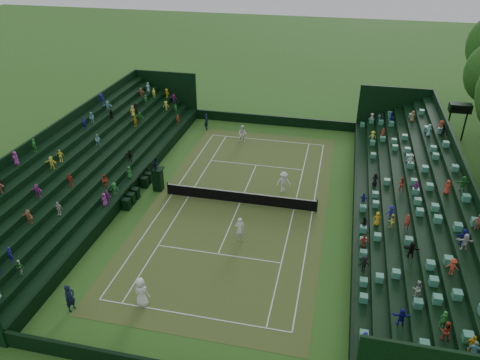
{
  "coord_description": "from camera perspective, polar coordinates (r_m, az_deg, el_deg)",
  "views": [
    {
      "loc": [
        6.68,
        -29.47,
        18.86
      ],
      "look_at": [
        0.0,
        0.0,
        2.0
      ],
      "focal_mm": 35.0,
      "sensor_mm": 36.0,
      "label": 1
    }
  ],
  "objects": [
    {
      "name": "perimeter_wall_west",
      "position": [
        37.89,
        -12.62,
        -0.6
      ],
      "size": [
        0.2,
        31.77,
        1.0
      ],
      "primitive_type": "cube",
      "color": "black",
      "rests_on": "ground"
    },
    {
      "name": "umpire_chair",
      "position": [
        37.3,
        -10.04,
        0.44
      ],
      "size": [
        0.9,
        0.9,
        2.85
      ],
      "color": "black",
      "rests_on": "ground"
    },
    {
      "name": "perimeter_wall_east",
      "position": [
        34.76,
        13.8,
        -3.67
      ],
      "size": [
        0.2,
        31.77,
        1.0
      ],
      "primitive_type": "cube",
      "color": "black",
      "rests_on": "ground"
    },
    {
      "name": "line_judge_south",
      "position": [
        27.83,
        -20.02,
        -13.35
      ],
      "size": [
        0.59,
        0.72,
        1.7
      ],
      "primitive_type": "imported",
      "rotation": [
        0.0,
        0.0,
        1.24
      ],
      "color": "black",
      "rests_on": "ground"
    },
    {
      "name": "scoreboard_tower",
      "position": [
        49.36,
        25.23,
        7.79
      ],
      "size": [
        2.0,
        1.0,
        3.7
      ],
      "color": "black",
      "rests_on": "ground"
    },
    {
      "name": "perimeter_wall_north",
      "position": [
        49.38,
        4.11,
        7.26
      ],
      "size": [
        17.17,
        0.2,
        1.0
      ],
      "primitive_type": "cube",
      "color": "black",
      "rests_on": "ground"
    },
    {
      "name": "tennis_net",
      "position": [
        35.34,
        -0.0,
        -2.09
      ],
      "size": [
        11.67,
        0.1,
        1.06
      ],
      "color": "black",
      "rests_on": "ground"
    },
    {
      "name": "line_judge_north",
      "position": [
        48.1,
        -4.11,
        7.1
      ],
      "size": [
        0.63,
        0.74,
        1.71
      ],
      "primitive_type": "imported",
      "rotation": [
        0.0,
        0.0,
        2.0
      ],
      "color": "black",
      "rests_on": "ground"
    },
    {
      "name": "south_grandstand",
      "position": [
        39.27,
        -18.34,
        1.41
      ],
      "size": [
        6.6,
        32.0,
        4.9
      ],
      "color": "black",
      "rests_on": "ground"
    },
    {
      "name": "courtside_chairs",
      "position": [
        37.56,
        -12.11,
        -0.87
      ],
      "size": [
        0.58,
        5.54,
        1.25
      ],
      "color": "black",
      "rests_on": "ground"
    },
    {
      "name": "ground",
      "position": [
        35.62,
        -0.0,
        -2.81
      ],
      "size": [
        160.0,
        160.0,
        0.0
      ],
      "primitive_type": "plane",
      "color": "#316620",
      "rests_on": "ground"
    },
    {
      "name": "player_far_east",
      "position": [
        36.8,
        5.33,
        -0.24
      ],
      "size": [
        1.28,
        0.99,
        1.75
      ],
      "primitive_type": "imported",
      "rotation": [
        0.0,
        0.0,
        0.33
      ],
      "color": "white",
      "rests_on": "ground"
    },
    {
      "name": "north_grandstand",
      "position": [
        34.69,
        20.88,
        -2.91
      ],
      "size": [
        6.6,
        32.0,
        4.9
      ],
      "color": "black",
      "rests_on": "ground"
    },
    {
      "name": "player_near_east",
      "position": [
        31.13,
        -0.03,
        -6.04
      ],
      "size": [
        0.76,
        0.59,
        1.83
      ],
      "primitive_type": "imported",
      "rotation": [
        0.0,
        0.0,
        3.4
      ],
      "color": "white",
      "rests_on": "ground"
    },
    {
      "name": "player_near_west",
      "position": [
        27.03,
        -11.94,
        -13.21
      ],
      "size": [
        0.97,
        0.7,
        1.84
      ],
      "primitive_type": "imported",
      "rotation": [
        0.0,
        0.0,
        3.01
      ],
      "color": "white",
      "rests_on": "ground"
    },
    {
      "name": "player_far_west",
      "position": [
        45.05,
        0.32,
        5.63
      ],
      "size": [
        0.86,
        0.67,
        1.75
      ],
      "primitive_type": "imported",
      "rotation": [
        0.0,
        0.0,
        -0.01
      ],
      "color": "white",
      "rests_on": "ground"
    },
    {
      "name": "court_surface",
      "position": [
        35.61,
        -0.0,
        -2.8
      ],
      "size": [
        12.97,
        26.77,
        0.01
      ],
      "primitive_type": "cube",
      "color": "#346923",
      "rests_on": "ground"
    }
  ]
}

